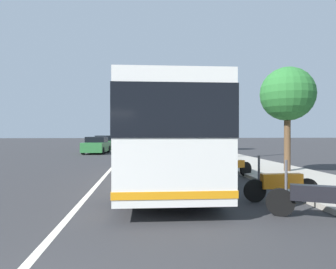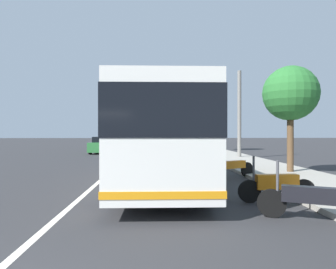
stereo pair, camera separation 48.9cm
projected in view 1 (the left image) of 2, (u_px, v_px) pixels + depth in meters
sidewalk_curb at (286, 175)px, 12.58m from camera, size 110.00×3.60×0.14m
lane_divider_line at (102, 179)px, 11.91m from camera, size 110.00×0.16×0.01m
coach_bus at (163, 133)px, 11.00m from camera, size 10.20×2.79×3.22m
motorcycle_mid_row at (320, 198)px, 6.31m from camera, size 1.03×2.06×1.26m
motorcycle_far_end at (281, 184)px, 8.02m from camera, size 0.28×2.13×1.26m
motorcycle_nearest_curb at (233, 167)px, 12.24m from camera, size 1.01×1.91×1.26m
car_behind_bus at (152, 143)px, 31.89m from camera, size 4.54×2.06×1.58m
car_ahead_same_lane at (97, 145)px, 27.05m from camera, size 4.35×2.15×1.52m
car_far_distant at (104, 143)px, 33.42m from camera, size 4.63×1.98×1.58m
roadside_tree_mid_block at (287, 95)px, 13.40m from camera, size 2.44×2.44×4.86m
roadside_tree_far_block at (202, 101)px, 30.41m from camera, size 2.75×2.75×6.58m
utility_pole at (234, 115)px, 21.68m from camera, size 0.28×0.28×6.41m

